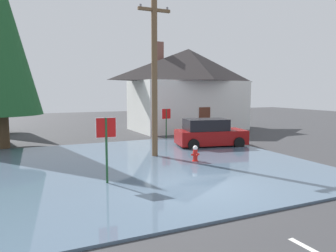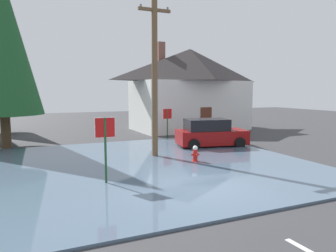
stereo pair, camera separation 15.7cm
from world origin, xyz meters
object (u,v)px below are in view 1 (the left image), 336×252
Objects in this scene: utility_pole at (154,76)px; parked_car at (209,133)px; fire_hydrant at (195,154)px; house at (188,88)px; stop_sign_near at (106,137)px; stop_sign_far at (166,117)px.

parked_car is at bearing 20.14° from utility_pole.
fire_hydrant is 0.08× the size of house.
stop_sign_near is 4.94m from fire_hydrant.
house reaches higher than stop_sign_near.
house is 2.38× the size of parked_car.
parked_car is at bearing -109.11° from house.
parked_car is (7.23, 5.05, -0.90)m from stop_sign_near.
house reaches higher than stop_sign_far.
stop_sign_near is 16.47m from house.
house is (9.98, 12.98, 1.82)m from stop_sign_near.
house is at bearing 54.22° from utility_pole.
utility_pole reaches higher than stop_sign_near.
fire_hydrant is 0.38× the size of stop_sign_far.
parked_car reaches higher than fire_hydrant.
house reaches higher than parked_car.
house is 8.82m from parked_car.
fire_hydrant is at bearing -103.24° from stop_sign_far.
house is (5.53, 11.26, 3.11)m from fire_hydrant.
stop_sign_near is 1.14× the size of stop_sign_far.
parked_car is at bearing -73.35° from stop_sign_far.
utility_pole is (3.20, 3.57, 2.31)m from stop_sign_near.
fire_hydrant is 0.10× the size of utility_pole.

